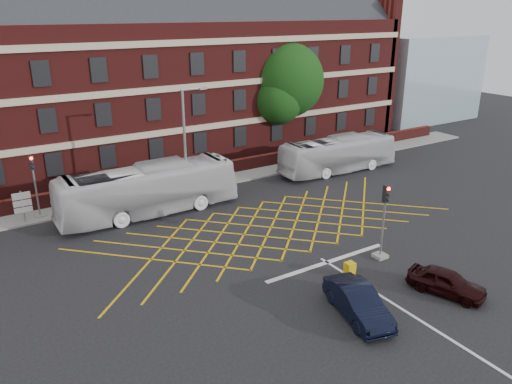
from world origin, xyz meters
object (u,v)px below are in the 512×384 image
car_maroon (446,282)px  car_navy (358,302)px  direction_signs (22,204)px  street_lamp (187,169)px  traffic_light_near (383,229)px  traffic_light_far (37,192)px  bus_right (338,154)px  utility_cabinet (350,270)px  deciduous_tree (286,86)px  bus_left (148,190)px

car_maroon → car_navy: bearing=150.6°
car_navy → car_maroon: 5.04m
direction_signs → car_maroon: bearing=-51.5°
car_navy → street_lamp: (-0.72, 16.23, 2.05)m
traffic_light_near → traffic_light_far: size_ratio=1.00×
traffic_light_near → traffic_light_far: (-14.94, 16.17, 0.00)m
traffic_light_near → direction_signs: size_ratio=1.94×
traffic_light_far → street_lamp: (9.22, -3.42, 0.99)m
direction_signs → traffic_light_far: bearing=28.5°
car_navy → direction_signs: (-10.93, 19.11, 0.67)m
bus_right → car_maroon: bearing=156.9°
car_maroon → traffic_light_near: bearing=70.2°
traffic_light_far → street_lamp: size_ratio=0.52×
traffic_light_far → utility_cabinet: bearing=-54.4°
car_navy → bus_right: bearing=65.4°
car_maroon → direction_signs: direction_signs is taller
car_maroon → utility_cabinet: (-2.84, 3.72, -0.23)m
bus_right → street_lamp: (-14.08, -0.47, 1.26)m
bus_right → car_maroon: 19.52m
car_navy → deciduous_tree: size_ratio=0.42×
bus_left → car_navy: (3.51, -16.41, -0.98)m
street_lamp → bus_left: bearing=176.3°
car_maroon → traffic_light_far: 25.40m
car_navy → direction_signs: 22.02m
car_maroon → street_lamp: size_ratio=0.45×
car_maroon → traffic_light_far: bearing=106.8°
direction_signs → utility_cabinet: bearing=-51.3°
bus_left → car_navy: 16.81m
street_lamp → utility_cabinet: (2.83, -13.40, -2.36)m
deciduous_tree → direction_signs: size_ratio=4.65×
bus_left → traffic_light_far: size_ratio=2.83×
traffic_light_near → street_lamp: size_ratio=0.52×
traffic_light_far → bus_right: bearing=-7.2°
utility_cabinet → deciduous_tree: bearing=62.3°
bus_left → utility_cabinet: 14.76m
traffic_light_near → bus_right: bearing=57.7°
utility_cabinet → car_maroon: bearing=-52.6°
bus_right → car_maroon: (-8.41, -17.60, -0.87)m
traffic_light_near → street_lamp: street_lamp is taller
bus_left → traffic_light_near: 15.48m
street_lamp → utility_cabinet: street_lamp is taller
traffic_light_near → street_lamp: bearing=114.2°
bus_left → deciduous_tree: size_ratio=1.18×
street_lamp → car_navy: bearing=-87.5°
deciduous_tree → traffic_light_near: size_ratio=2.39×
bus_left → car_maroon: (8.47, -17.30, -1.06)m
deciduous_tree → car_navy: bearing=-118.8°
street_lamp → direction_signs: (-10.21, 2.88, -1.37)m
bus_left → direction_signs: bus_left is taller
traffic_light_near → traffic_light_far: 22.01m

